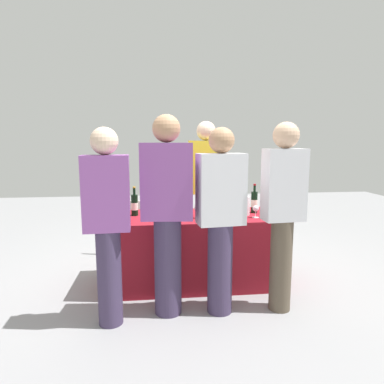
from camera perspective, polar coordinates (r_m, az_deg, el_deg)
ground_plane at (r=3.74m, az=-0.00°, el=-15.09°), size 12.00×12.00×0.00m
tasting_table at (r=3.61m, az=-0.00°, el=-9.74°), size 1.82×0.76×0.74m
wine_bottle_0 at (r=3.54m, az=-9.82°, el=-2.18°), size 0.07×0.07×0.31m
wine_bottle_1 at (r=3.57m, az=-0.94°, el=-1.95°), size 0.08×0.08×0.32m
wine_bottle_2 at (r=3.63m, az=5.45°, el=-1.87°), size 0.07×0.07×0.31m
wine_bottle_3 at (r=3.66m, az=7.95°, el=-1.93°), size 0.08×0.08×0.29m
wine_bottle_4 at (r=3.69m, az=10.62°, el=-1.69°), size 0.07×0.07×0.32m
wine_glass_0 at (r=3.39m, az=-6.96°, el=-2.89°), size 0.06×0.06×0.14m
wine_glass_1 at (r=3.36m, az=0.95°, el=-2.88°), size 0.07×0.07×0.14m
wine_glass_2 at (r=3.46m, az=10.87°, el=-2.90°), size 0.07×0.07×0.13m
ice_bucket at (r=3.57m, az=8.36°, el=-2.29°), size 0.19×0.19×0.20m
server_pouring at (r=4.16m, az=2.36°, el=0.94°), size 0.44×0.26×1.75m
guest_0 at (r=2.75m, az=-14.33°, el=-4.59°), size 0.37×0.22×1.62m
guest_1 at (r=2.84m, az=-4.27°, el=-3.00°), size 0.45×0.27×1.73m
guest_2 at (r=2.87m, az=4.92°, el=-3.97°), size 0.42×0.26×1.63m
guest_3 at (r=3.00m, az=15.35°, el=-2.77°), size 0.36×0.22×1.67m
menu_board at (r=4.52m, az=-11.42°, el=-6.08°), size 0.47×0.14×0.74m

